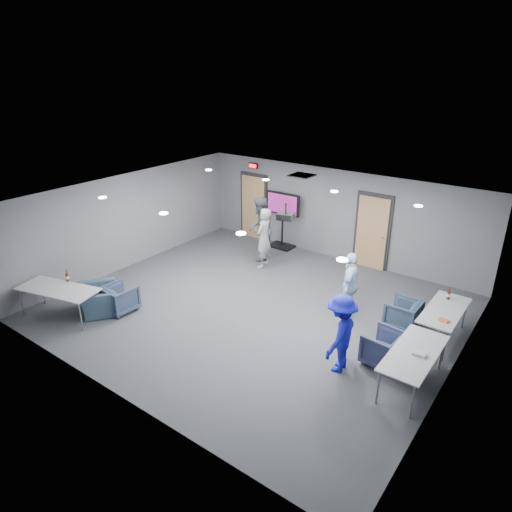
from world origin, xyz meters
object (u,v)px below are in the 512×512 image
Objects in this scene: person_b at (260,229)px; chair_right_b at (385,349)px; chair_right_a at (403,314)px; bottle_right at (449,295)px; chair_front_b at (98,299)px; tv_stand at (283,217)px; person_d at (341,333)px; chair_front_a at (120,298)px; projector at (286,216)px; table_right_b at (414,354)px; bottle_front at (67,277)px; table_front_left at (58,290)px; person_c at (350,285)px; person_a at (264,238)px; table_right_a at (444,312)px.

chair_right_b is at bearing 36.91° from person_b.
chair_right_a is 2.44× the size of bottle_right.
bottle_right reaches higher than chair_front_b.
tv_stand is at bearing -65.47° from chair_front_b.
person_d is at bearing -37.77° from chair_right_b.
projector is at bearing -142.04° from chair_front_a.
chair_front_a is 5.85m from tv_stand.
bottle_front reaches higher than table_right_b.
table_right_b is 2.42m from bottle_right.
table_front_left is (-6.59, -4.30, 0.36)m from chair_right_a.
person_c is at bearing -36.55° from tv_stand.
person_a is 5.23m from bottle_right.
projector reaches higher than chair_front_b.
person_c is (3.64, -1.47, -0.17)m from person_b.
chair_right_b is at bearing 7.24° from table_front_left.
person_d is 2.35m from chair_right_a.
chair_front_b is 4.88m from projector.
table_front_left is 0.41m from bottle_front.
table_front_left is at bearing -31.87° from person_a.
person_a reaches higher than table_right_a.
table_right_b is at bearing 14.84° from bottle_front.
chair_front_a is 0.52m from chair_front_b.
person_b is 1.06× the size of table_right_b.
tv_stand is at bearing 52.51° from table_right_b.
chair_right_a is at bearing -147.86° from bottle_right.
chair_front_a is at bearing 31.69° from bottle_front.
table_front_left reaches higher than chair_front_a.
person_d is at bearing 15.01° from bottle_front.
person_d is at bearing 27.66° from person_b.
person_a is 6.00× the size of bottle_front.
table_right_b is 7.85m from bottle_front.
person_c is 2.22× the size of chair_right_a.
tv_stand is at bearing 110.00° from projector.
chair_front_b is 0.48× the size of table_front_left.
chair_right_b is 0.78× the size of chair_front_b.
projector reaches higher than table_right_a.
bottle_front is (-6.74, -3.94, 0.51)m from chair_right_a.
chair_right_a is 0.42× the size of table_right_a.
table_right_b is (0.65, -0.35, 0.34)m from chair_right_b.
person_d is 2.08× the size of chair_right_b.
projector reaches higher than person_a.
person_b is at bearing -89.94° from tv_stand.
chair_right_a is at bearing 51.78° from person_b.
table_right_b is (1.30, 0.32, -0.11)m from person_d.
chair_front_a is at bearing -98.31° from tv_stand.
person_a is 1.10× the size of person_d.
tv_stand reaches higher than person_d.
bottle_right reaches higher than chair_front_a.
table_right_a is 5.82× the size of bottle_right.
table_front_left is (-5.37, -4.05, -0.10)m from person_c.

